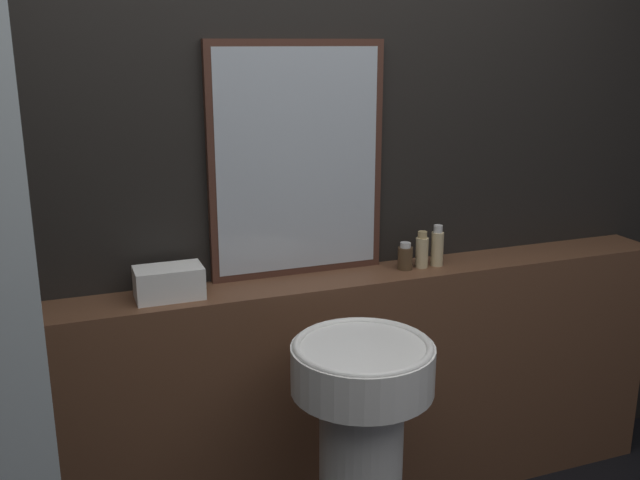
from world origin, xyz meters
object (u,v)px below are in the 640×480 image
object	(u,v)px
towel_stack	(169,283)
lotion_bottle	(437,247)
pedestal_sink	(361,450)
shampoo_bottle	(405,257)
mirror	(297,161)
conditioner_bottle	(422,251)

from	to	relation	value
towel_stack	lotion_bottle	bearing A→B (deg)	0.00
pedestal_sink	shampoo_bottle	bearing A→B (deg)	51.25
mirror	towel_stack	xyz separation A→B (m)	(-0.49, -0.10, -0.36)
shampoo_bottle	conditioner_bottle	distance (m)	0.07
towel_stack	lotion_bottle	distance (m)	1.02
towel_stack	lotion_bottle	xyz separation A→B (m)	(1.01, 0.00, 0.02)
pedestal_sink	conditioner_bottle	world-z (taller)	conditioner_bottle
conditioner_bottle	towel_stack	bearing A→B (deg)	180.00
towel_stack	conditioner_bottle	xyz separation A→B (m)	(0.95, 0.00, 0.01)
lotion_bottle	conditioner_bottle	bearing A→B (deg)	180.00
mirror	conditioner_bottle	world-z (taller)	mirror
pedestal_sink	towel_stack	world-z (taller)	towel_stack
shampoo_bottle	lotion_bottle	world-z (taller)	lotion_bottle
mirror	pedestal_sink	bearing A→B (deg)	-89.51
mirror	lotion_bottle	size ratio (longest dim) A/B	5.25
pedestal_sink	towel_stack	distance (m)	0.83
shampoo_bottle	lotion_bottle	distance (m)	0.14
pedestal_sink	towel_stack	size ratio (longest dim) A/B	4.14
towel_stack	shampoo_bottle	world-z (taller)	towel_stack
shampoo_bottle	mirror	bearing A→B (deg)	166.04
towel_stack	mirror	bearing A→B (deg)	11.24
mirror	conditioner_bottle	distance (m)	0.59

